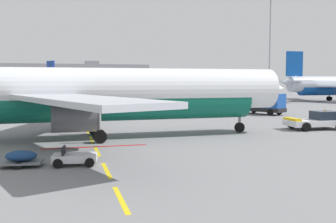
{
  "coord_description": "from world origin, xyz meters",
  "views": [
    {
      "loc": [
        15.68,
        -7.87,
        5.09
      ],
      "look_at": [
        25.2,
        27.03,
        2.19
      ],
      "focal_mm": 41.43,
      "sensor_mm": 36.0,
      "label": 1
    }
  ],
  "objects_px": {
    "airliner_foreground": "(112,93)",
    "pushback_tug": "(317,121)",
    "apron_light_mast_far": "(270,36)",
    "fuel_service_truck": "(263,103)",
    "airliner_mid_left": "(74,89)",
    "baggage_train": "(22,158)"
  },
  "relations": [
    {
      "from": "airliner_foreground",
      "to": "pushback_tug",
      "type": "height_order",
      "value": "airliner_foreground"
    },
    {
      "from": "apron_light_mast_far",
      "to": "pushback_tug",
      "type": "bearing_deg",
      "value": -113.55
    },
    {
      "from": "fuel_service_truck",
      "to": "airliner_foreground",
      "type": "bearing_deg",
      "value": -144.13
    },
    {
      "from": "airliner_mid_left",
      "to": "baggage_train",
      "type": "xyz_separation_m",
      "value": [
        -5.07,
        -67.76,
        -2.7
      ]
    },
    {
      "from": "airliner_mid_left",
      "to": "fuel_service_truck",
      "type": "xyz_separation_m",
      "value": [
        26.55,
        -39.33,
        -1.58
      ]
    },
    {
      "from": "baggage_train",
      "to": "apron_light_mast_far",
      "type": "distance_m",
      "value": 70.71
    },
    {
      "from": "fuel_service_truck",
      "to": "baggage_train",
      "type": "relative_size",
      "value": 0.84
    },
    {
      "from": "airliner_mid_left",
      "to": "apron_light_mast_far",
      "type": "distance_m",
      "value": 45.39
    },
    {
      "from": "airliner_foreground",
      "to": "pushback_tug",
      "type": "distance_m",
      "value": 21.64
    },
    {
      "from": "fuel_service_truck",
      "to": "apron_light_mast_far",
      "type": "bearing_deg",
      "value": 58.43
    },
    {
      "from": "airliner_foreground",
      "to": "baggage_train",
      "type": "relative_size",
      "value": 3.98
    },
    {
      "from": "pushback_tug",
      "to": "baggage_train",
      "type": "height_order",
      "value": "pushback_tug"
    },
    {
      "from": "fuel_service_truck",
      "to": "baggage_train",
      "type": "distance_m",
      "value": 42.54
    },
    {
      "from": "pushback_tug",
      "to": "fuel_service_truck",
      "type": "bearing_deg",
      "value": 78.65
    },
    {
      "from": "pushback_tug",
      "to": "airliner_mid_left",
      "type": "distance_m",
      "value": 61.58
    },
    {
      "from": "airliner_foreground",
      "to": "apron_light_mast_far",
      "type": "distance_m",
      "value": 58.14
    },
    {
      "from": "pushback_tug",
      "to": "baggage_train",
      "type": "distance_m",
      "value": 30.02
    },
    {
      "from": "airliner_foreground",
      "to": "apron_light_mast_far",
      "type": "height_order",
      "value": "apron_light_mast_far"
    },
    {
      "from": "pushback_tug",
      "to": "fuel_service_truck",
      "type": "distance_m",
      "value": 18.13
    },
    {
      "from": "airliner_foreground",
      "to": "fuel_service_truck",
      "type": "xyz_separation_m",
      "value": [
        24.98,
        18.06,
        -2.3
      ]
    },
    {
      "from": "pushback_tug",
      "to": "apron_light_mast_far",
      "type": "distance_m",
      "value": 46.95
    },
    {
      "from": "pushback_tug",
      "to": "airliner_mid_left",
      "type": "xyz_separation_m",
      "value": [
        -22.98,
        57.09,
        2.33
      ]
    }
  ]
}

